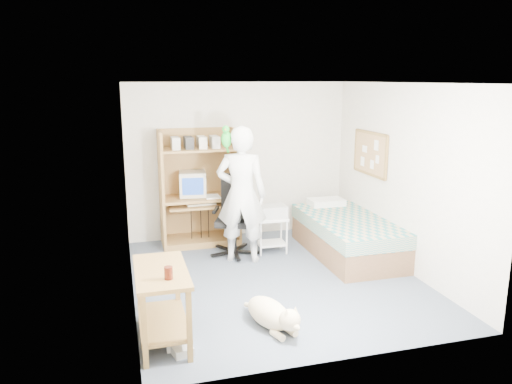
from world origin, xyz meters
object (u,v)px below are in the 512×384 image
(computer_hutch, at_px, (199,192))
(dog, at_px, (272,314))
(bed, at_px, (347,235))
(side_desk, at_px, (162,294))
(person, at_px, (241,195))
(printer_cart, at_px, (271,229))
(office_chair, at_px, (235,226))

(computer_hutch, distance_m, dog, 3.06)
(computer_hutch, height_order, bed, computer_hutch)
(computer_hutch, distance_m, bed, 2.35)
(bed, height_order, side_desk, side_desk)
(person, bearing_deg, printer_cart, -135.57)
(person, bearing_deg, bed, -165.07)
(side_desk, bearing_deg, office_chair, 61.15)
(side_desk, xyz_separation_m, printer_cart, (1.81, 2.21, -0.14))
(printer_cart, bearing_deg, bed, -18.36)
(printer_cart, bearing_deg, computer_hutch, 145.14)
(office_chair, relative_size, person, 0.60)
(computer_hutch, bearing_deg, office_chair, -56.33)
(office_chair, bearing_deg, printer_cart, 11.53)
(computer_hutch, bearing_deg, dog, -84.92)
(office_chair, bearing_deg, bed, 4.34)
(bed, height_order, dog, bed)
(person, relative_size, printer_cart, 3.58)
(bed, distance_m, office_chair, 1.66)
(side_desk, bearing_deg, dog, -2.00)
(person, xyz_separation_m, dog, (-0.18, -2.04, -0.81))
(dog, bearing_deg, side_desk, 159.42)
(side_desk, xyz_separation_m, person, (1.30, 2.00, 0.47))
(dog, bearing_deg, bed, 28.32)
(side_desk, relative_size, dog, 1.08)
(dog, bearing_deg, office_chair, 67.61)
(person, xyz_separation_m, printer_cart, (0.51, 0.21, -0.61))
(office_chair, distance_m, printer_cart, 0.55)
(bed, relative_size, person, 1.05)
(printer_cart, bearing_deg, office_chair, 172.32)
(computer_hutch, xyz_separation_m, person, (0.45, -0.94, 0.14))
(office_chair, xyz_separation_m, dog, (-0.16, -2.35, -0.26))
(office_chair, relative_size, printer_cart, 2.16)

